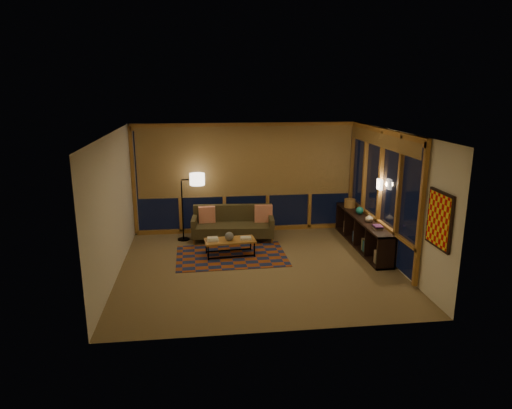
{
  "coord_description": "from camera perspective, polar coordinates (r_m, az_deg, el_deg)",
  "views": [
    {
      "loc": [
        -1.09,
        -8.51,
        3.55
      ],
      "look_at": [
        -0.02,
        0.24,
        1.25
      ],
      "focal_mm": 32.0,
      "sensor_mm": 36.0,
      "label": 1
    }
  ],
  "objects": [
    {
      "name": "window_wall_right",
      "position": [
        10.1,
        15.14,
        1.52
      ],
      "size": [
        0.16,
        3.7,
        2.6
      ],
      "primitive_type": null,
      "color": "olive",
      "rests_on": "walls"
    },
    {
      "name": "floor",
      "position": [
        9.28,
        0.31,
        -7.87
      ],
      "size": [
        5.5,
        5.0,
        0.01
      ],
      "primitive_type": "cube",
      "color": "olive",
      "rests_on": "ground"
    },
    {
      "name": "area_rug",
      "position": [
        9.88,
        -3.09,
        -6.42
      ],
      "size": [
        2.37,
        1.61,
        0.01
      ],
      "primitive_type": "cube",
      "rotation": [
        0.0,
        0.0,
        0.02
      ],
      "color": "brown",
      "rests_on": "floor"
    },
    {
      "name": "window_wall_back",
      "position": [
        11.21,
        -1.27,
        3.29
      ],
      "size": [
        5.3,
        0.16,
        2.6
      ],
      "primitive_type": null,
      "color": "olive",
      "rests_on": "walls"
    },
    {
      "name": "ceramic_pot",
      "position": [
        9.73,
        -3.36,
        -3.97
      ],
      "size": [
        0.24,
        0.24,
        0.19
      ],
      "primitive_type": "sphere",
      "rotation": [
        0.0,
        0.0,
        0.33
      ],
      "color": "#2D2D2F",
      "rests_on": "coffee_table"
    },
    {
      "name": "wall_art",
      "position": [
        7.95,
        21.91,
        -1.78
      ],
      "size": [
        0.06,
        0.74,
        0.94
      ],
      "primitive_type": null,
      "color": "red",
      "rests_on": "walls"
    },
    {
      "name": "bookshelf",
      "position": [
        10.59,
        13.16,
        -3.38
      ],
      "size": [
        0.4,
        2.78,
        0.69
      ],
      "primitive_type": null,
      "color": "black",
      "rests_on": "floor"
    },
    {
      "name": "coffee_table",
      "position": [
        9.86,
        -3.27,
        -5.4
      ],
      "size": [
        1.11,
        0.58,
        0.36
      ],
      "primitive_type": null,
      "rotation": [
        0.0,
        0.0,
        0.09
      ],
      "color": "olive",
      "rests_on": "floor"
    },
    {
      "name": "basket",
      "position": [
        11.28,
        11.65,
        0.17
      ],
      "size": [
        0.31,
        0.31,
        0.2
      ],
      "primitive_type": "cylinder",
      "rotation": [
        0.0,
        0.0,
        0.18
      ],
      "color": "#AD7A3E",
      "rests_on": "bookshelf"
    },
    {
      "name": "sofa",
      "position": [
        10.78,
        -2.9,
        -2.46
      ],
      "size": [
        1.95,
        0.91,
        0.78
      ],
      "primitive_type": null,
      "rotation": [
        0.0,
        0.0,
        -0.08
      ],
      "color": "#453D20",
      "rests_on": "floor"
    },
    {
      "name": "pillow_left",
      "position": [
        10.88,
        -6.15,
        -1.29
      ],
      "size": [
        0.4,
        0.16,
        0.39
      ],
      "primitive_type": null,
      "rotation": [
        0.0,
        0.0,
        0.08
      ],
      "color": "red",
      "rests_on": "sofa"
    },
    {
      "name": "teal_bowl",
      "position": [
        10.7,
        12.83,
        -0.74
      ],
      "size": [
        0.22,
        0.22,
        0.18
      ],
      "primitive_type": "sphere",
      "rotation": [
        0.0,
        0.0,
        0.29
      ],
      "color": "#13655E",
      "rests_on": "bookshelf"
    },
    {
      "name": "book_stack_b",
      "position": [
        9.83,
        -1.29,
        -4.2
      ],
      "size": [
        0.24,
        0.19,
        0.05
      ],
      "primitive_type": null,
      "rotation": [
        0.0,
        0.0,
        -0.04
      ],
      "color": "beige",
      "rests_on": "coffee_table"
    },
    {
      "name": "shelf_book_stack",
      "position": [
        9.72,
        14.98,
        -2.78
      ],
      "size": [
        0.18,
        0.24,
        0.06
      ],
      "primitive_type": null,
      "rotation": [
        0.0,
        0.0,
        0.13
      ],
      "color": "beige",
      "rests_on": "bookshelf"
    },
    {
      "name": "ceiling",
      "position": [
        8.62,
        0.33,
        8.96
      ],
      "size": [
        5.5,
        5.0,
        0.01
      ],
      "primitive_type": "cube",
      "color": "white",
      "rests_on": "walls"
    },
    {
      "name": "pillow_right",
      "position": [
        10.89,
        0.94,
        -1.1
      ],
      "size": [
        0.44,
        0.18,
        0.43
      ],
      "primitive_type": null,
      "rotation": [
        0.0,
        0.0,
        -0.1
      ],
      "color": "red",
      "rests_on": "sofa"
    },
    {
      "name": "vase",
      "position": [
        10.15,
        13.98,
        -1.64
      ],
      "size": [
        0.2,
        0.2,
        0.18
      ],
      "primitive_type": "imported",
      "rotation": [
        0.0,
        0.0,
        -0.13
      ],
      "color": "#C2B095",
      "rests_on": "bookshelf"
    },
    {
      "name": "book_stack_a",
      "position": [
        9.75,
        -5.42,
        -4.35
      ],
      "size": [
        0.25,
        0.2,
        0.07
      ],
      "primitive_type": null,
      "rotation": [
        0.0,
        0.0,
        0.06
      ],
      "color": "beige",
      "rests_on": "coffee_table"
    },
    {
      "name": "wall_sconce",
      "position": [
        9.9,
        15.21,
        2.44
      ],
      "size": [
        0.12,
        0.18,
        0.22
      ],
      "primitive_type": null,
      "color": "#FFE9CC",
      "rests_on": "walls"
    },
    {
      "name": "walls",
      "position": [
        8.85,
        0.32,
        0.23
      ],
      "size": [
        5.51,
        5.01,
        2.7
      ],
      "color": "silver",
      "rests_on": "floor"
    },
    {
      "name": "floor_lamp",
      "position": [
        10.8,
        -9.2,
        -0.34
      ],
      "size": [
        0.56,
        0.39,
        1.59
      ],
      "primitive_type": null,
      "rotation": [
        0.0,
        0.0,
        0.09
      ],
      "color": "black",
      "rests_on": "floor"
    }
  ]
}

